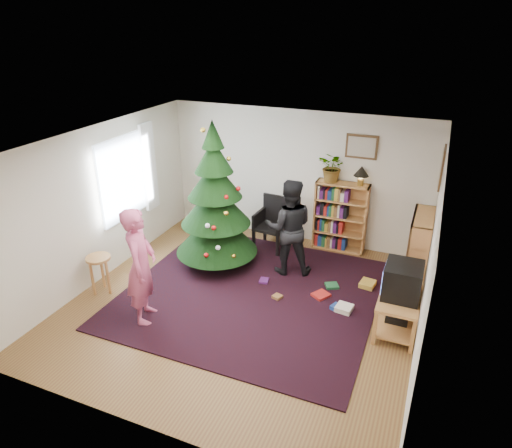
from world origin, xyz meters
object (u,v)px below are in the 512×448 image
at_px(crt_tv, 403,281).
at_px(table_lamp, 361,172).
at_px(bookshelf_back, 340,216).
at_px(tv_stand, 398,309).
at_px(armchair, 273,220).
at_px(potted_plant, 333,167).
at_px(stool, 99,265).
at_px(person_by_chair, 289,227).
at_px(picture_right, 442,168).
at_px(christmas_tree, 216,208).
at_px(person_standing, 141,266).
at_px(bookshelf_right, 418,254).
at_px(picture_back, 362,147).

bearing_deg(crt_tv, table_lamp, 115.86).
relative_size(bookshelf_back, table_lamp, 3.71).
bearing_deg(tv_stand, armchair, 145.54).
bearing_deg(armchair, potted_plant, 25.21).
relative_size(armchair, stool, 1.57).
distance_m(bookshelf_back, armchair, 1.23).
xyz_separation_m(stool, person_by_chair, (2.51, 1.72, 0.34)).
height_order(picture_right, table_lamp, picture_right).
distance_m(christmas_tree, person_by_chair, 1.27).
relative_size(picture_right, armchair, 0.61).
bearing_deg(person_standing, tv_stand, -93.24).
xyz_separation_m(armchair, person_by_chair, (0.57, -0.79, 0.30)).
xyz_separation_m(tv_stand, armchair, (-2.48, 1.70, 0.20)).
distance_m(bookshelf_right, crt_tv, 1.11).
bearing_deg(person_standing, picture_back, -56.32).
height_order(picture_right, bookshelf_right, picture_right).
height_order(crt_tv, person_standing, person_standing).
distance_m(christmas_tree, table_lamp, 2.59).
distance_m(christmas_tree, crt_tv, 3.22).
bearing_deg(potted_plant, bookshelf_back, 0.00).
xyz_separation_m(bookshelf_back, armchair, (-1.17, -0.38, -0.13)).
height_order(picture_back, tv_stand, picture_back).
xyz_separation_m(bookshelf_back, person_by_chair, (-0.60, -1.16, 0.16)).
distance_m(picture_right, bookshelf_back, 2.11).
bearing_deg(armchair, bookshelf_back, 21.83).
bearing_deg(armchair, crt_tv, -30.50).
xyz_separation_m(christmas_tree, potted_plant, (1.63, 1.40, 0.51)).
bearing_deg(person_by_chair, picture_right, 175.24).
bearing_deg(bookshelf_back, person_by_chair, -117.42).
distance_m(bookshelf_right, tv_stand, 1.15).
xyz_separation_m(crt_tv, person_standing, (-3.37, -1.13, 0.08)).
bearing_deg(table_lamp, armchair, -165.64).
distance_m(potted_plant, table_lamp, 0.50).
bearing_deg(potted_plant, picture_back, 17.08).
xyz_separation_m(picture_right, christmas_tree, (-3.39, -0.81, -0.89)).
distance_m(picture_right, person_standing, 4.60).
xyz_separation_m(tv_stand, stool, (-4.42, -0.81, 0.16)).
bearing_deg(table_lamp, picture_right, -25.01).
relative_size(tv_stand, armchair, 0.99).
xyz_separation_m(person_standing, person_by_chair, (1.46, 2.04, -0.03)).
height_order(bookshelf_back, crt_tv, bookshelf_back).
bearing_deg(stool, christmas_tree, 49.26).
relative_size(christmas_tree, tv_stand, 2.62).
bearing_deg(stool, potted_plant, 44.76).
bearing_deg(christmas_tree, crt_tv, -12.25).
relative_size(picture_back, picture_right, 0.92).
distance_m(bookshelf_back, crt_tv, 2.46).
height_order(bookshelf_right, potted_plant, potted_plant).
distance_m(picture_right, potted_plant, 1.90).
bearing_deg(bookshelf_back, person_standing, -122.82).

